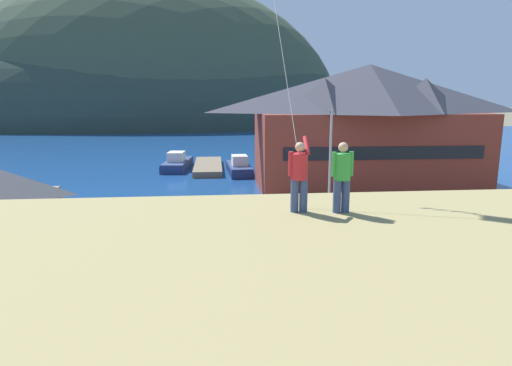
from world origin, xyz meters
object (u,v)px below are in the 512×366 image
parked_car_mid_row_center (322,221)px  parked_car_front_row_end (316,266)px  moored_boat_wharfside (177,163)px  parked_car_lone_by_shed (162,276)px  harbor_lodge (368,123)px  parking_light_pole (330,159)px  wharf_dock (208,166)px  person_companion (342,175)px  parked_car_front_row_silver (495,221)px  person_kite_flyer (299,174)px  moored_boat_outer_mooring (239,167)px

parked_car_mid_row_center → parked_car_front_row_end: bearing=-105.7°
moored_boat_wharfside → parked_car_front_row_end: bearing=-75.2°
moored_boat_wharfside → parked_car_lone_by_shed: 34.74m
parked_car_front_row_end → parked_car_lone_by_shed: bearing=-176.6°
harbor_lodge → parking_light_pole: 13.36m
wharf_dock → parked_car_lone_by_shed: size_ratio=2.84×
parking_light_pole → person_companion: parking_light_pole is taller
parked_car_front_row_end → parking_light_pole: parking_light_pole is taller
wharf_dock → parked_car_front_row_silver: bearing=-56.9°
parked_car_mid_row_center → harbor_lodge: bearing=62.0°
moored_boat_wharfside → parked_car_front_row_silver: (21.72, -28.08, 0.34)m
parked_car_mid_row_center → parked_car_lone_by_shed: same height
moored_boat_wharfside → parking_light_pole: bearing=-62.8°
wharf_dock → person_kite_flyer: (2.91, -41.89, 6.44)m
moored_boat_outer_mooring → parked_car_mid_row_center: size_ratio=1.74×
parked_car_mid_row_center → parked_car_lone_by_shed: bearing=-139.6°
parked_car_front_row_silver → parked_car_mid_row_center: bearing=174.9°
parked_car_lone_by_shed → wharf_dock: bearing=87.5°
wharf_dock → parked_car_front_row_silver: size_ratio=2.85×
moored_boat_outer_mooring → person_companion: (0.40, -38.65, 6.06)m
person_companion → person_kite_flyer: bearing=171.8°
moored_boat_outer_mooring → parked_car_mid_row_center: moored_boat_outer_mooring is taller
parked_car_front_row_end → parking_light_pole: (3.25, 10.38, 3.40)m
parked_car_lone_by_shed → parking_light_pole: parking_light_pole is taller
wharf_dock → moored_boat_outer_mooring: size_ratio=1.59×
harbor_lodge → person_companion: (-11.27, -30.07, 0.63)m
parked_car_mid_row_center → person_companion: person_companion is taller
moored_boat_wharfside → person_kite_flyer: person_kite_flyer is taller
parked_car_front_row_end → parking_light_pole: bearing=72.6°
parked_car_lone_by_shed → parking_light_pole: 15.19m
harbor_lodge → parked_car_lone_by_shed: harbor_lodge is taller
wharf_dock → moored_boat_wharfside: bearing=173.4°
parking_light_pole → parked_car_front_row_silver: bearing=-24.0°
wharf_dock → moored_boat_outer_mooring: 4.92m
parked_car_front_row_end → person_companion: bearing=-99.8°
harbor_lodge → moored_boat_wharfside: size_ratio=2.61×
harbor_lodge → wharf_dock: harbor_lodge is taller
parked_car_mid_row_center → moored_boat_outer_mooring: bearing=99.3°
harbor_lodge → parked_car_lone_by_shed: size_ratio=5.18×
person_companion → parked_car_lone_by_shed: bearing=125.1°
harbor_lodge → parked_car_front_row_silver: 16.73m
parked_car_mid_row_center → wharf_dock: bearing=105.4°
harbor_lodge → parking_light_pole: size_ratio=2.85×
parked_car_lone_by_shed → person_kite_flyer: person_kite_flyer is taller
moored_boat_wharfside → parking_light_pole: size_ratio=1.09×
harbor_lodge → moored_boat_outer_mooring: size_ratio=2.89×
parked_car_lone_by_shed → person_kite_flyer: bearing=-59.9°
parking_light_pole → person_companion: 19.30m
wharf_dock → moored_boat_wharfside: (-3.68, 0.42, 0.37)m
parked_car_lone_by_shed → parked_car_mid_row_center: bearing=40.4°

